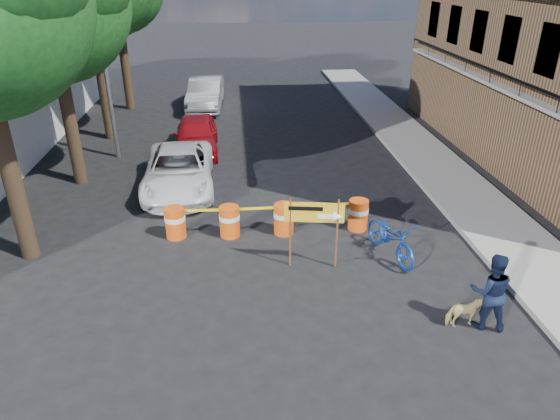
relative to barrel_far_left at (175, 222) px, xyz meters
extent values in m
plane|color=black|center=(3.07, -2.68, -0.47)|extent=(120.00, 120.00, 0.00)
cube|color=gray|center=(9.27, 3.32, -0.40)|extent=(2.40, 40.00, 0.15)
cylinder|color=#332316|center=(-3.73, -0.68, 2.05)|extent=(0.44, 0.44, 5.04)
cylinder|color=#332316|center=(-3.73, 4.32, 1.91)|extent=(0.44, 0.44, 4.76)
sphere|color=#124015|center=(-3.73, 4.32, 5.48)|extent=(5.00, 5.00, 5.00)
sphere|color=#124015|center=(-4.48, 4.95, 4.80)|extent=(3.50, 3.50, 3.50)
cylinder|color=#332316|center=(-3.73, 9.32, 2.19)|extent=(0.44, 0.44, 5.32)
cylinder|color=#332316|center=(-3.73, 14.32, 1.99)|extent=(0.44, 0.44, 4.93)
cylinder|color=gray|center=(-2.93, 6.82, 3.53)|extent=(0.16, 0.16, 8.00)
cylinder|color=#E8470D|center=(0.00, 0.00, -0.02)|extent=(0.56, 0.56, 0.90)
cylinder|color=white|center=(0.00, 0.00, 0.13)|extent=(0.58, 0.58, 0.14)
cylinder|color=#E8470D|center=(1.51, -0.06, -0.02)|extent=(0.56, 0.56, 0.90)
cylinder|color=white|center=(1.51, -0.06, 0.13)|extent=(0.58, 0.58, 0.14)
cylinder|color=#E8470D|center=(3.04, -0.05, -0.02)|extent=(0.56, 0.56, 0.90)
cylinder|color=white|center=(3.04, -0.05, 0.13)|extent=(0.58, 0.58, 0.14)
cylinder|color=#E8470D|center=(5.20, 0.02, -0.02)|extent=(0.56, 0.56, 0.90)
cylinder|color=white|center=(5.20, 0.02, 0.13)|extent=(0.58, 0.58, 0.14)
cylinder|color=#592D19|center=(3.03, -1.75, 0.47)|extent=(0.05, 0.05, 1.89)
cylinder|color=#592D19|center=(4.18, -1.93, 0.47)|extent=(0.05, 0.05, 1.89)
cube|color=gold|center=(3.60, -1.84, 1.05)|extent=(1.46, 0.26, 0.53)
cube|color=white|center=(3.89, -1.91, 0.96)|extent=(0.42, 0.08, 0.13)
cone|color=white|center=(4.17, -1.95, 0.96)|extent=(0.27, 0.31, 0.27)
cube|color=black|center=(3.39, -1.83, 1.16)|extent=(0.83, 0.14, 0.11)
imported|color=black|center=(6.89, -4.50, 0.40)|extent=(0.99, 0.86, 1.74)
imported|color=#1648B8|center=(5.69, -1.55, 0.60)|extent=(1.03, 1.29, 2.14)
imported|color=#D1C178|center=(6.46, -4.49, -0.13)|extent=(0.86, 0.49, 0.69)
imported|color=white|center=(-0.18, 3.39, 0.21)|extent=(2.46, 5.02, 1.37)
imported|color=maroon|center=(0.18, 7.11, 0.25)|extent=(1.83, 4.30, 1.45)
imported|color=#B9BBC1|center=(0.27, 14.12, 0.31)|extent=(1.90, 4.84, 1.57)
camera|label=1|loc=(1.79, -12.53, 6.46)|focal=32.00mm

